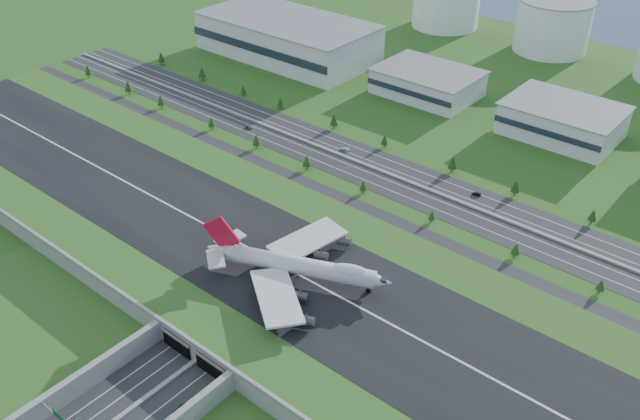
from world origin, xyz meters
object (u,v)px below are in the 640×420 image
Objects in this scene: car_7 at (345,149)px; car_5 at (477,194)px; boeing_747 at (297,265)px; car_2 at (181,409)px; fuel_tank_a at (446,3)px; car_4 at (249,127)px.

car_5 is at bearing 84.98° from car_7.
boeing_747 reaches higher than car_2.
fuel_tank_a is at bearing -75.96° from car_2.
fuel_tank_a is at bearing -170.91° from car_7.
boeing_747 is 109.32m from car_5.
fuel_tank_a is 10.44× the size of car_4.
car_5 is at bearing 58.18° from boeing_747.
car_4 is at bearing -56.66° from car_2.
car_4 reaches higher than car_5.
car_2 is 1.10× the size of car_4.
car_4 is (-122.89, 153.54, 0.08)m from car_2.
car_7 is at bearing -73.77° from car_2.
car_7 reaches higher than car_5.
car_4 is 0.89× the size of car_7.
car_4 reaches higher than car_7.
boeing_747 is 12.72× the size of car_7.
car_4 is at bearing -97.34° from car_5.
car_4 is 132.64m from car_5.
car_7 is (56.71, 13.97, -0.03)m from car_4.
car_4 is at bearing -84.66° from car_7.
boeing_747 is 118.28m from car_7.
car_5 is at bearing -55.45° from fuel_tank_a.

